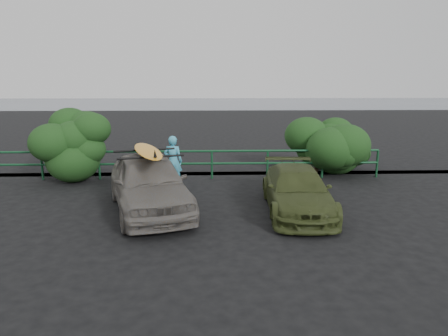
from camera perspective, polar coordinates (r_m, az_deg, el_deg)
The scene contains 10 objects.
ground at distance 9.65m, azimuth -7.64°, elevation -8.59°, with size 80.00×80.00×0.00m, color black.
ocean at distance 69.07m, azimuth -2.74°, elevation 9.37°, with size 200.00×200.00×0.00m, color slate.
guardrail at distance 14.31m, azimuth -5.76°, elevation 0.50°, with size 14.00×0.08×1.04m, color #144827, non-canonical shape.
shrub_left at distance 15.66m, azimuth -23.55°, elevation 2.91°, with size 3.20×2.40×2.31m, color #1E4519, non-canonical shape.
shrub_right at distance 15.22m, azimuth 13.48°, elevation 2.68°, with size 3.20×2.40×1.95m, color #1E4519, non-canonical shape.
sedan at distance 10.82m, azimuth -10.68°, elevation -2.11°, with size 1.82×4.53×1.55m, color slate.
olive_vehicle at distance 10.80m, azimuth 10.39°, elevation -3.16°, with size 1.63×4.02×1.17m, color #3B471F.
man at distance 13.28m, azimuth -7.29°, elevation 0.99°, with size 0.62×0.40×1.69m, color #45AED0.
roof_rack at distance 10.65m, azimuth -10.85°, elevation 2.07°, with size 1.67×1.17×0.06m, color black, non-canonical shape.
surfboard at distance 10.64m, azimuth -10.86°, elevation 2.44°, with size 0.59×2.84×0.08m, color orange.
Camera 1 is at (0.97, -8.98, 3.41)m, focal length 32.00 mm.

